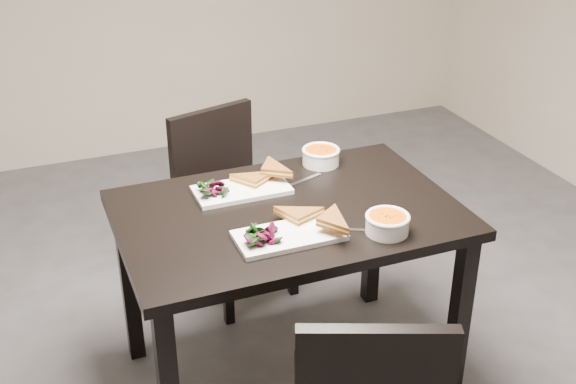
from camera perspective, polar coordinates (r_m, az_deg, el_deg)
The scene contains 12 objects.
table at distance 2.63m, azimuth 0.00°, elevation -3.27°, with size 1.20×0.80×0.75m.
chair_far at distance 3.29m, azimuth -4.81°, elevation -0.01°, with size 0.52×0.52×0.85m.
plate_near at distance 2.41m, azimuth 0.08°, elevation -3.44°, with size 0.36×0.18×0.02m, color white.
sandwich_near at distance 2.42m, azimuth 1.38°, elevation -2.21°, with size 0.18×0.13×0.06m, color #9E5A21, non-canonical shape.
salad_near at distance 2.36m, azimuth -2.18°, elevation -3.19°, with size 0.11×0.10×0.05m, color black, non-canonical shape.
soup_bowl_near at distance 2.44m, azimuth 7.80°, elevation -2.39°, with size 0.15×0.15×0.07m.
cutlery_near at distance 2.46m, azimuth 5.38°, elevation -2.98°, with size 0.18×0.02×0.00m, color silver.
plate_far at distance 2.70m, azimuth -3.65°, elevation 0.16°, with size 0.35×0.18×0.02m, color white.
sandwich_far at distance 2.69m, azimuth -2.26°, elevation 0.97°, with size 0.18×0.13×0.06m, color #9E5A21, non-canonical shape.
salad_far at distance 2.66m, azimuth -5.71°, elevation 0.44°, with size 0.11×0.10×0.05m, color black, non-canonical shape.
soup_bowl_far at distance 2.91m, azimuth 2.59°, elevation 2.89°, with size 0.15×0.15×0.07m.
cutlery_far at distance 2.78m, azimuth 1.18°, elevation 0.90°, with size 0.18×0.02×0.00m, color silver.
Camera 1 is at (-0.58, -2.02, 1.98)m, focal length 45.33 mm.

